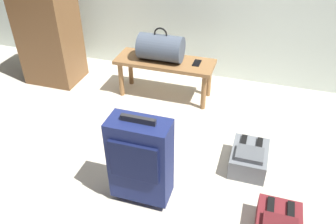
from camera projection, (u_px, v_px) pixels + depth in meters
ground_plane at (171, 162)px, 2.83m from camera, size 6.60×6.60×0.00m
bench at (165, 66)px, 3.49m from camera, size 1.00×0.36×0.41m
duffel_bag_slate at (161, 48)px, 3.39m from camera, size 0.44×0.26×0.34m
cell_phone at (197, 63)px, 3.40m from camera, size 0.07×0.14×0.01m
suitcase_upright_navy at (140, 159)px, 2.32m from camera, size 0.41×0.23×0.72m
backpack_grey at (249, 158)px, 2.73m from camera, size 0.28×0.38×0.21m
side_cabinet at (49, 33)px, 3.68m from camera, size 0.56×0.44×1.10m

